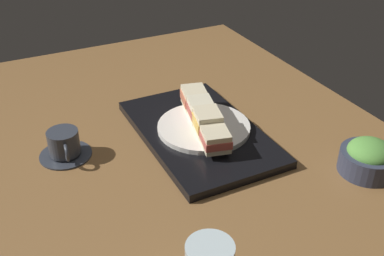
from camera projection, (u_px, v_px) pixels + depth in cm
name	position (u px, v px, depth cm)	size (l,w,h in cm)	color
ground_plane	(189.00, 139.00, 121.75)	(140.00, 100.00, 3.00)	brown
serving_tray	(199.00, 132.00, 119.67)	(45.29, 27.73, 2.15)	black
sandwich_plate	(204.00, 127.00, 118.68)	(23.65, 23.65, 1.29)	white
sandwich_nearmost	(215.00, 139.00, 108.62)	(9.05, 7.95, 4.57)	beige
sandwich_inner_near	(208.00, 122.00, 113.99)	(8.73, 8.00, 5.77)	beige
sandwich_inner_far	(201.00, 109.00, 119.82)	(8.89, 7.94, 5.19)	#EFE5C1
sandwich_farmost	(194.00, 98.00, 125.53)	(8.67, 7.98, 5.05)	beige
salad_bowl	(369.00, 158.00, 105.61)	(13.08, 13.08, 8.09)	#33384C
coffee_cup	(64.00, 145.00, 111.14)	(12.70, 12.56, 6.80)	#333842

